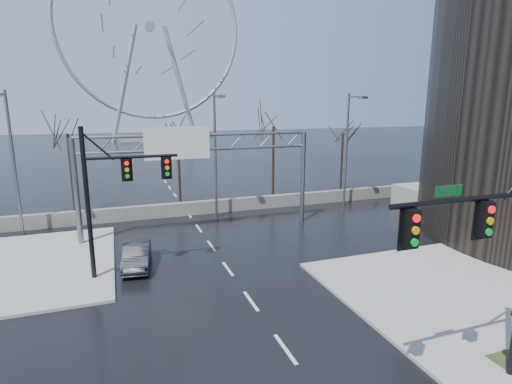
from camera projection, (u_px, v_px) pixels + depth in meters
name	position (u px, v px, depth m)	size (l,w,h in m)	color
ground	(285.00, 349.00, 15.03)	(260.00, 260.00, 0.00)	black
sidewalk_right_ext	(451.00, 286.00, 20.14)	(12.00, 10.00, 0.15)	gray
sidewalk_far	(20.00, 267.00, 22.44)	(10.00, 12.00, 0.15)	gray
barrier_wall	(189.00, 208.00, 33.31)	(52.00, 0.50, 1.10)	slate
signal_mast_near	(499.00, 245.00, 11.97)	(5.52, 0.41, 8.00)	black
signal_mast_far	(110.00, 189.00, 20.32)	(4.72, 0.41, 8.00)	black
sign_gantry	(194.00, 162.00, 27.57)	(16.36, 0.40, 7.60)	slate
streetlight_left	(11.00, 153.00, 26.54)	(0.50, 2.55, 10.00)	slate
streetlight_mid	(216.00, 146.00, 31.14)	(0.50, 2.55, 10.00)	slate
streetlight_right	(349.00, 141.00, 35.09)	(0.50, 2.55, 10.00)	slate
tree_left	(68.00, 143.00, 32.42)	(3.75, 3.75, 7.50)	black
tree_center	(178.00, 148.00, 36.47)	(3.25, 3.25, 6.50)	black
tree_right	(273.00, 135.00, 38.29)	(3.90, 3.90, 7.80)	black
tree_far_right	(343.00, 140.00, 41.55)	(3.40, 3.40, 6.80)	black
ferris_wheel	(150.00, 34.00, 98.52)	(45.00, 6.00, 50.91)	gray
car	(137.00, 255.00, 22.61)	(1.42, 4.07, 1.34)	black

